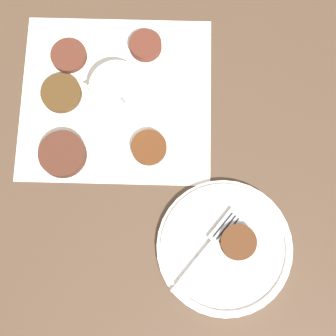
{
  "coord_description": "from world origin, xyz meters",
  "views": [
    {
      "loc": [
        -0.1,
        0.35,
        0.83
      ],
      "look_at": [
        -0.1,
        0.16,
        0.02
      ],
      "focal_mm": 50.0,
      "sensor_mm": 36.0,
      "label": 1
    }
  ],
  "objects": [
    {
      "name": "fritter_on_plate",
      "position": [
        -0.22,
        0.29,
        0.03
      ],
      "size": [
        0.06,
        0.06,
        0.02
      ],
      "color": "#512D19",
      "rests_on": "serving_plate"
    },
    {
      "name": "serving_plate",
      "position": [
        -0.2,
        0.3,
        0.01
      ],
      "size": [
        0.24,
        0.24,
        0.02
      ],
      "color": "white",
      "rests_on": "ground_plane"
    },
    {
      "name": "fritter_2",
      "position": [
        0.1,
        -0.05,
        0.01
      ],
      "size": [
        0.07,
        0.07,
        0.01
      ],
      "color": "#53291D",
      "rests_on": "napkin"
    },
    {
      "name": "napkin",
      "position": [
        0.01,
        0.03,
        0.0
      ],
      "size": [
        0.36,
        0.33,
        0.0
      ],
      "color": "white",
      "rests_on": "ground_plane"
    },
    {
      "name": "fork",
      "position": [
        -0.18,
        0.3,
        0.02
      ],
      "size": [
        0.13,
        0.15,
        0.0
      ],
      "color": "silver",
      "rests_on": "serving_plate"
    },
    {
      "name": "fritter_1",
      "position": [
        0.1,
        0.14,
        0.01
      ],
      "size": [
        0.09,
        0.09,
        0.02
      ],
      "color": "#4A271C",
      "rests_on": "napkin"
    },
    {
      "name": "sauce_bowl",
      "position": [
        0.0,
        0.02,
        0.03
      ],
      "size": [
        0.11,
        0.1,
        0.1
      ],
      "color": "white",
      "rests_on": "napkin"
    },
    {
      "name": "fritter_3",
      "position": [
        0.11,
        0.02,
        0.01
      ],
      "size": [
        0.08,
        0.08,
        0.01
      ],
      "color": "#4A3218",
      "rests_on": "napkin"
    },
    {
      "name": "fritter_4",
      "position": [
        -0.06,
        0.13,
        0.01
      ],
      "size": [
        0.06,
        0.06,
        0.02
      ],
      "color": "#552D15",
      "rests_on": "napkin"
    },
    {
      "name": "fritter_0",
      "position": [
        -0.05,
        -0.08,
        0.01
      ],
      "size": [
        0.06,
        0.06,
        0.02
      ],
      "color": "#572A1E",
      "rests_on": "napkin"
    },
    {
      "name": "ground_plane",
      "position": [
        0.0,
        0.0,
        0.0
      ],
      "size": [
        4.0,
        4.0,
        0.0
      ],
      "primitive_type": "plane",
      "color": "#4C3828"
    }
  ]
}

